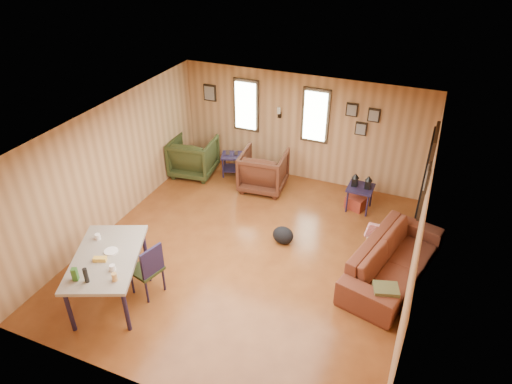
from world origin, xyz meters
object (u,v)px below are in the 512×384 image
dining_table (106,261)px  recliner_brown (263,169)px  side_table (361,186)px  recliner_green (193,155)px  sofa (395,255)px  end_table (233,161)px

dining_table → recliner_brown: bearing=53.6°
recliner_brown → side_table: size_ratio=1.20×
recliner_green → sofa: bearing=151.6°
recliner_green → side_table: bearing=172.3°
recliner_brown → recliner_green: (-1.73, -0.00, 0.00)m
recliner_brown → side_table: recliner_brown is taller
recliner_brown → dining_table: (-0.96, -4.03, 0.26)m
recliner_green → dining_table: 4.11m
side_table → recliner_brown: bearing=179.0°
recliner_green → end_table: recliner_green is taller
sofa → side_table: 2.04m
recliner_brown → recliner_green: 1.73m
sofa → recliner_brown: bearing=72.9°
sofa → dining_table: dining_table is taller
sofa → recliner_green: (-4.77, 1.85, 0.03)m
dining_table → side_table: bearing=29.4°
recliner_brown → end_table: size_ratio=1.56×
sofa → end_table: bearing=75.5°
side_table → dining_table: size_ratio=0.44×
sofa → side_table: (-0.93, 1.82, 0.09)m
end_table → side_table: (3.00, -0.34, 0.20)m
recliner_brown → sofa: bearing=143.1°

